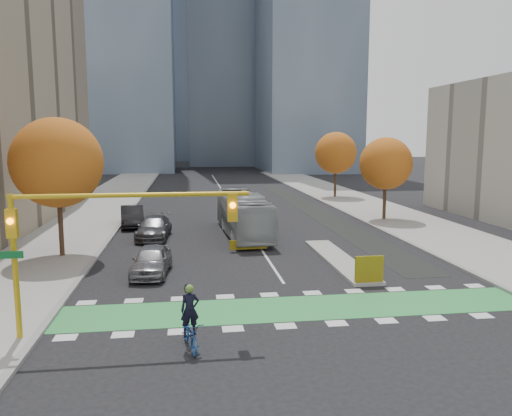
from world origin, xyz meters
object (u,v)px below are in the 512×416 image
object	(u,v)px
tree_east_near	(386,164)
parked_car_c	(154,228)
traffic_signal_west	(91,226)
parked_car_b	(132,216)
tree_east_far	(336,153)
hazard_board	(369,269)
parked_car_a	(152,260)
bus	(243,214)
tree_west	(57,163)
cyclist	(190,328)

from	to	relation	value
tree_east_near	parked_car_c	distance (m)	20.04
traffic_signal_west	parked_car_b	world-z (taller)	traffic_signal_west
tree_east_far	hazard_board	bearing A→B (deg)	-104.12
parked_car_a	parked_car_c	world-z (taller)	parked_car_c
tree_east_near	parked_car_c	xyz separation A→B (m)	(-18.98, -4.92, -4.11)
tree_east_far	parked_car_b	distance (m)	27.11
tree_east_far	parked_car_c	size ratio (longest dim) A/B	1.47
tree_east_near	parked_car_a	size ratio (longest dim) A/B	1.60
hazard_board	bus	world-z (taller)	bus
hazard_board	parked_car_c	xyz separation A→B (m)	(-10.98, 12.88, -0.04)
tree_west	parked_car_c	xyz separation A→B (m)	(5.02, 5.08, -4.86)
tree_west	tree_east_near	bearing A→B (deg)	22.62
tree_west	parked_car_c	bearing A→B (deg)	45.39
bus	parked_car_a	distance (m)	11.45
parked_car_a	cyclist	bearing A→B (deg)	-73.09
traffic_signal_west	bus	xyz separation A→B (m)	(7.33, 17.89, -2.50)
hazard_board	bus	xyz separation A→B (m)	(-4.60, 13.18, 0.74)
hazard_board	bus	size ratio (longest dim) A/B	0.13
tree_east_far	parked_car_a	distance (m)	36.13
hazard_board	parked_car_b	world-z (taller)	parked_car_b
hazard_board	parked_car_c	bearing A→B (deg)	130.45
tree_east_near	tree_east_far	size ratio (longest dim) A/B	0.92
traffic_signal_west	parked_car_c	xyz separation A→B (m)	(0.95, 17.60, -3.28)
tree_west	traffic_signal_west	bearing A→B (deg)	-71.98
tree_east_far	parked_car_b	world-z (taller)	tree_east_far
tree_west	tree_east_far	size ratio (longest dim) A/B	1.08
tree_east_near	cyclist	world-z (taller)	tree_east_near
tree_east_near	traffic_signal_west	size ratio (longest dim) A/B	0.83
parked_car_b	parked_car_a	bearing A→B (deg)	-87.76
bus	cyclist	bearing A→B (deg)	-104.55
cyclist	parked_car_c	world-z (taller)	cyclist
tree_east_far	bus	bearing A→B (deg)	-122.44
tree_west	tree_east_near	distance (m)	26.01
tree_east_near	parked_car_b	bearing A→B (deg)	179.77
tree_east_far	traffic_signal_west	world-z (taller)	tree_east_far
cyclist	parked_car_a	bearing A→B (deg)	89.52
cyclist	parked_car_a	world-z (taller)	cyclist
cyclist	parked_car_b	size ratio (longest dim) A/B	0.46
parked_car_a	parked_car_c	size ratio (longest dim) A/B	0.85
tree_east_far	tree_west	bearing A→B (deg)	-133.30
tree_west	tree_east_near	size ratio (longest dim) A/B	1.16
tree_west	traffic_signal_west	distance (m)	13.25
hazard_board	cyclist	distance (m)	10.56
tree_east_far	parked_car_c	distance (m)	28.93
parked_car_a	tree_east_far	bearing A→B (deg)	63.54
hazard_board	tree_east_near	size ratio (longest dim) A/B	0.20
tree_west	tree_east_near	xyz separation A→B (m)	(24.00, 10.00, -0.75)
tree_west	bus	distance (m)	13.25
parked_car_b	parked_car_c	xyz separation A→B (m)	(2.02, -5.00, -0.06)
hazard_board	tree_east_near	xyz separation A→B (m)	(8.00, 17.80, 4.06)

